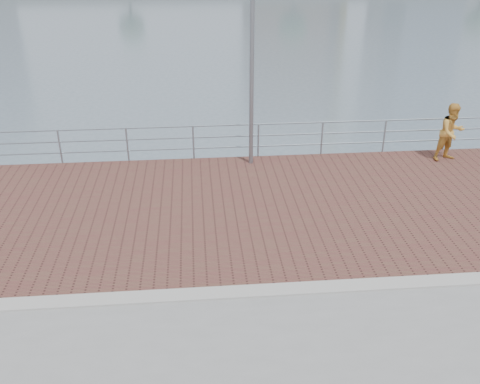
{
  "coord_description": "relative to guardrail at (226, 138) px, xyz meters",
  "views": [
    {
      "loc": [
        -0.96,
        -8.73,
        6.78
      ],
      "look_at": [
        0.0,
        2.0,
        1.3
      ],
      "focal_mm": 40.0,
      "sensor_mm": 36.0,
      "label": 1
    }
  ],
  "objects": [
    {
      "name": "water",
      "position": [
        -0.0,
        -7.0,
        -2.69
      ],
      "size": [
        400.0,
        400.0,
        0.0
      ],
      "primitive_type": "plane",
      "color": "slate",
      "rests_on": "ground"
    },
    {
      "name": "brick_lane",
      "position": [
        -0.0,
        -3.4,
        -0.68
      ],
      "size": [
        40.0,
        6.8,
        0.02
      ],
      "primitive_type": "cube",
      "color": "brown",
      "rests_on": "seawall"
    },
    {
      "name": "curb",
      "position": [
        -0.0,
        -7.0,
        -0.66
      ],
      "size": [
        40.0,
        0.4,
        0.06
      ],
      "primitive_type": "cube",
      "color": "#B7B5AD",
      "rests_on": "seawall"
    },
    {
      "name": "guardrail",
      "position": [
        0.0,
        0.0,
        0.0
      ],
      "size": [
        39.06,
        0.06,
        1.13
      ],
      "color": "#8C9EA8",
      "rests_on": "brick_lane"
    },
    {
      "name": "street_lamp",
      "position": [
        0.74,
        -0.99,
        4.02
      ],
      "size": [
        0.48,
        1.41,
        6.63
      ],
      "color": "gray",
      "rests_on": "brick_lane"
    },
    {
      "name": "bystander",
      "position": [
        6.96,
        -0.79,
        0.24
      ],
      "size": [
        1.03,
        0.89,
        1.83
      ],
      "primitive_type": "imported",
      "rotation": [
        0.0,
        0.0,
        0.26
      ],
      "color": "gold",
      "rests_on": "brick_lane"
    }
  ]
}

